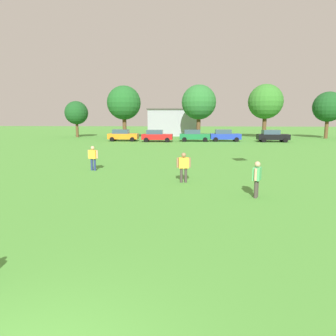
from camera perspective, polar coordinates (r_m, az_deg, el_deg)
name	(u,v)px	position (r m, az deg, el deg)	size (l,w,h in m)	color
ground_plane	(168,149)	(33.39, -0.05, 3.61)	(160.00, 160.00, 0.00)	#4C9338
adult_bystander	(257,176)	(13.67, 16.37, -1.49)	(0.48, 0.71, 1.60)	#3F3833
bystander_near_trees	(93,156)	(20.43, -13.93, 2.20)	(0.74, 0.44, 1.61)	navy
bystander_midfield	(184,165)	(16.16, 2.96, 0.59)	(0.76, 0.37, 1.61)	#3F3833
parked_car_orange_0	(123,135)	(44.75, -8.51, 6.13)	(4.30, 2.02, 1.68)	orange
parked_car_red_1	(157,136)	(43.12, -2.15, 6.10)	(4.30, 2.02, 1.68)	red
parked_car_green_2	(194,135)	(43.97, 4.93, 6.14)	(4.30, 2.02, 1.68)	#196B38
parked_car_blue_3	(225,135)	(44.58, 10.64, 6.05)	(4.30, 2.02, 1.68)	#1E38AD
parked_car_black_4	(272,136)	(45.16, 19.04, 5.74)	(4.30, 2.02, 1.68)	black
tree_far_left	(76,113)	(54.95, -16.85, 9.89)	(3.94, 3.94, 6.14)	brown
tree_left	(124,103)	(50.20, -8.28, 12.01)	(5.40, 5.40, 8.42)	brown
tree_center_left	(199,102)	(49.43, 5.82, 12.18)	(5.46, 5.46, 8.52)	brown
tree_center_right	(266,102)	(53.05, 17.86, 11.77)	(5.62, 5.62, 8.75)	brown
tree_right	(328,107)	(56.02, 27.91, 10.11)	(4.81, 4.81, 7.49)	brown
house_left	(173,122)	(59.09, 1.01, 8.65)	(9.19, 9.23, 5.00)	#9999A3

